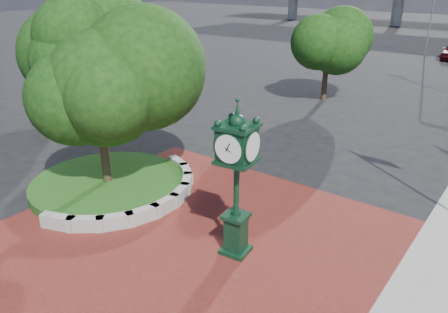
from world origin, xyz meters
TOP-DOWN VIEW (x-y plane):
  - ground at (0.00, 0.00)m, footprint 200.00×200.00m
  - plaza at (0.00, -1.00)m, footprint 12.00×12.00m
  - planter_wall at (-2.71, -0.00)m, footprint 2.96×6.77m
  - grass_bed at (-5.00, 0.00)m, footprint 6.10×6.10m
  - tree_planter at (-5.00, 0.00)m, footprint 5.20×5.20m
  - tree_northwest at (-13.00, 5.00)m, footprint 5.60×5.60m
  - tree_street at (-4.00, 18.00)m, footprint 4.40×4.40m
  - post_clock at (1.70, -0.49)m, footprint 1.12×1.12m
  - street_lamp_far at (-2.92, 41.42)m, footprint 1.80×0.67m

SIDE VIEW (x-z plane):
  - ground at x=0.00m, z-range 0.00..0.00m
  - plaza at x=0.00m, z-range 0.00..0.04m
  - grass_bed at x=-5.00m, z-range 0.00..0.40m
  - planter_wall at x=-2.71m, z-range 0.00..0.54m
  - post_clock at x=1.70m, z-range 0.24..5.14m
  - tree_street at x=-4.00m, z-range 0.52..5.96m
  - tree_planter at x=-5.00m, z-range 0.56..6.89m
  - tree_northwest at x=-13.00m, z-range 0.66..7.59m
  - street_lamp_far at x=-2.92m, z-range 0.71..8.90m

